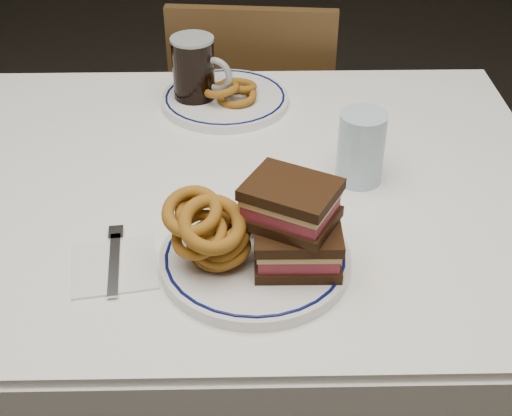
{
  "coord_description": "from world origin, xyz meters",
  "views": [
    {
      "loc": [
        0.1,
        -1.01,
        1.42
      ],
      "look_at": [
        0.12,
        -0.18,
        0.82
      ],
      "focal_mm": 50.0,
      "sensor_mm": 36.0,
      "label": 1
    }
  ],
  "objects_px": {
    "beer_mug": "(195,71)",
    "far_plate": "(225,99)",
    "chair_far": "(255,135)",
    "main_plate": "(255,258)",
    "reuben_sandwich": "(294,225)"
  },
  "relations": [
    {
      "from": "chair_far",
      "to": "beer_mug",
      "type": "relative_size",
      "value": 6.07
    },
    {
      "from": "chair_far",
      "to": "far_plate",
      "type": "relative_size",
      "value": 3.35
    },
    {
      "from": "main_plate",
      "to": "reuben_sandwich",
      "type": "height_order",
      "value": "reuben_sandwich"
    },
    {
      "from": "chair_far",
      "to": "reuben_sandwich",
      "type": "height_order",
      "value": "reuben_sandwich"
    },
    {
      "from": "beer_mug",
      "to": "far_plate",
      "type": "height_order",
      "value": "beer_mug"
    },
    {
      "from": "main_plate",
      "to": "beer_mug",
      "type": "bearing_deg",
      "value": 102.29
    },
    {
      "from": "chair_far",
      "to": "main_plate",
      "type": "height_order",
      "value": "chair_far"
    },
    {
      "from": "reuben_sandwich",
      "to": "main_plate",
      "type": "bearing_deg",
      "value": 166.79
    },
    {
      "from": "main_plate",
      "to": "far_plate",
      "type": "relative_size",
      "value": 1.08
    },
    {
      "from": "beer_mug",
      "to": "far_plate",
      "type": "xyz_separation_m",
      "value": [
        0.06,
        0.0,
        -0.06
      ]
    },
    {
      "from": "reuben_sandwich",
      "to": "beer_mug",
      "type": "xyz_separation_m",
      "value": [
        -0.16,
        0.51,
        -0.01
      ]
    },
    {
      "from": "chair_far",
      "to": "main_plate",
      "type": "xyz_separation_m",
      "value": [
        -0.02,
        -0.87,
        0.3
      ]
    },
    {
      "from": "chair_far",
      "to": "reuben_sandwich",
      "type": "bearing_deg",
      "value": -87.56
    },
    {
      "from": "chair_far",
      "to": "beer_mug",
      "type": "xyz_separation_m",
      "value": [
        -0.12,
        -0.37,
        0.36
      ]
    },
    {
      "from": "chair_far",
      "to": "reuben_sandwich",
      "type": "relative_size",
      "value": 5.65
    }
  ]
}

